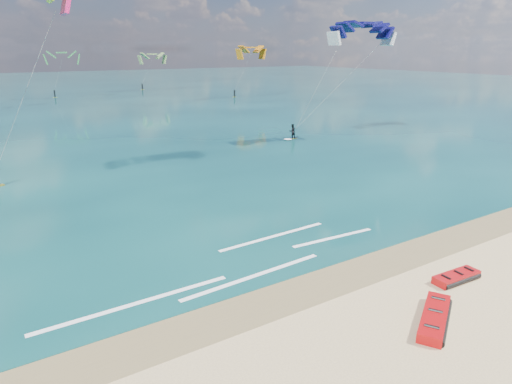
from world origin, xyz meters
The scene contains 8 objects.
ground centered at (0.00, 40.00, 0.00)m, with size 320.00×320.00×0.00m, color tan.
wet_sand_strip centered at (0.00, 3.00, 0.00)m, with size 320.00×2.40×0.01m, color brown.
sea centered at (0.00, 104.00, 0.02)m, with size 320.00×200.00×0.04m, color #093034.
packed_kite_left centered at (1.94, -1.32, 0.00)m, with size 3.33×1.18×0.43m, color #B2090B, non-canonical shape.
packed_kite_mid centered at (5.33, 0.14, 0.00)m, with size 2.41×1.05×0.38m, color #B30C0F, non-canonical shape.
kitesurfer_far centered at (21.39, 26.94, 6.81)m, with size 11.81×5.67×13.25m.
shoreline_foam centered at (-1.27, 6.18, 0.04)m, with size 16.93×3.65×0.01m.
distant_kites centered at (-2.33, 79.22, 5.18)m, with size 75.57×34.35×12.33m.
Camera 1 is at (-11.01, -9.78, 9.31)m, focal length 32.00 mm.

